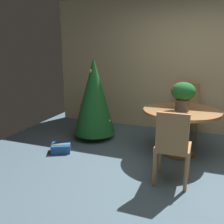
{
  "coord_description": "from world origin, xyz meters",
  "views": [
    {
      "loc": [
        0.08,
        -2.82,
        1.59
      ],
      "look_at": [
        -1.17,
        0.48,
        0.7
      ],
      "focal_mm": 39.95,
      "sensor_mm": 36.0,
      "label": 1
    }
  ],
  "objects_px": {
    "round_dining_table": "(181,122)",
    "wooden_chair_near": "(173,144)",
    "wooden_chair_far": "(186,107)",
    "holiday_tree": "(94,96)",
    "gift_box_blue": "(61,148)",
    "flower_vase": "(183,93)"
  },
  "relations": [
    {
      "from": "holiday_tree",
      "to": "wooden_chair_near",
      "type": "bearing_deg",
      "value": -37.0
    },
    {
      "from": "wooden_chair_near",
      "to": "flower_vase",
      "type": "bearing_deg",
      "value": 89.66
    },
    {
      "from": "wooden_chair_near",
      "to": "wooden_chair_far",
      "type": "height_order",
      "value": "wooden_chair_far"
    },
    {
      "from": "round_dining_table",
      "to": "wooden_chair_near",
      "type": "relative_size",
      "value": 1.24
    },
    {
      "from": "round_dining_table",
      "to": "gift_box_blue",
      "type": "bearing_deg",
      "value": -162.6
    },
    {
      "from": "flower_vase",
      "to": "wooden_chair_near",
      "type": "bearing_deg",
      "value": -90.34
    },
    {
      "from": "round_dining_table",
      "to": "wooden_chair_near",
      "type": "height_order",
      "value": "wooden_chair_near"
    },
    {
      "from": "holiday_tree",
      "to": "gift_box_blue",
      "type": "distance_m",
      "value": 1.08
    },
    {
      "from": "wooden_chair_far",
      "to": "holiday_tree",
      "type": "distance_m",
      "value": 1.71
    },
    {
      "from": "flower_vase",
      "to": "holiday_tree",
      "type": "relative_size",
      "value": 0.29
    },
    {
      "from": "holiday_tree",
      "to": "round_dining_table",
      "type": "bearing_deg",
      "value": -8.37
    },
    {
      "from": "holiday_tree",
      "to": "flower_vase",
      "type": "bearing_deg",
      "value": -10.16
    },
    {
      "from": "round_dining_table",
      "to": "wooden_chair_far",
      "type": "relative_size",
      "value": 1.16
    },
    {
      "from": "wooden_chair_near",
      "to": "wooden_chair_far",
      "type": "xyz_separation_m",
      "value": [
        -0.0,
        1.88,
        0.04
      ]
    },
    {
      "from": "round_dining_table",
      "to": "wooden_chair_far",
      "type": "height_order",
      "value": "wooden_chair_far"
    },
    {
      "from": "holiday_tree",
      "to": "wooden_chair_far",
      "type": "bearing_deg",
      "value": 25.04
    },
    {
      "from": "holiday_tree",
      "to": "gift_box_blue",
      "type": "bearing_deg",
      "value": -106.67
    },
    {
      "from": "flower_vase",
      "to": "wooden_chair_near",
      "type": "height_order",
      "value": "flower_vase"
    },
    {
      "from": "round_dining_table",
      "to": "holiday_tree",
      "type": "height_order",
      "value": "holiday_tree"
    },
    {
      "from": "wooden_chair_far",
      "to": "holiday_tree",
      "type": "bearing_deg",
      "value": -154.96
    },
    {
      "from": "round_dining_table",
      "to": "flower_vase",
      "type": "bearing_deg",
      "value": -83.97
    },
    {
      "from": "flower_vase",
      "to": "wooden_chair_far",
      "type": "relative_size",
      "value": 0.43
    }
  ]
}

